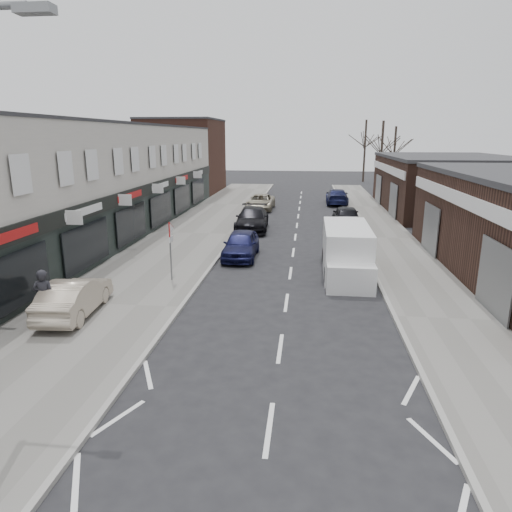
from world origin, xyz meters
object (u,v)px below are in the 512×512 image
(white_van, at_px, (346,252))
(parked_car_right_b, at_px, (346,216))
(parked_car_left_b, at_px, (252,219))
(parked_car_right_c, at_px, (337,197))
(warning_sign, at_px, (171,234))
(parked_car_left_c, at_px, (260,202))
(sedan_on_pavement, at_px, (74,297))
(parked_car_right_a, at_px, (346,226))
(pedestrian, at_px, (44,297))
(parked_car_left_a, at_px, (241,244))

(white_van, height_order, parked_car_right_b, white_van)
(parked_car_left_b, relative_size, parked_car_right_b, 1.18)
(parked_car_right_c, bearing_deg, warning_sign, 72.23)
(parked_car_left_b, bearing_deg, parked_car_left_c, 89.43)
(parked_car_left_b, bearing_deg, sedan_on_pavement, -107.82)
(parked_car_left_c, height_order, parked_car_right_a, parked_car_left_c)
(white_van, bearing_deg, sedan_on_pavement, -146.76)
(pedestrian, bearing_deg, warning_sign, -127.22)
(parked_car_left_c, xyz_separation_m, parked_car_right_a, (6.62, -10.39, -0.02))
(white_van, height_order, pedestrian, white_van)
(white_van, relative_size, parked_car_right_b, 1.30)
(parked_car_left_c, bearing_deg, sedan_on_pavement, -97.85)
(parked_car_left_c, xyz_separation_m, parked_car_right_b, (6.90, -6.97, 0.09))
(pedestrian, xyz_separation_m, parked_car_left_a, (5.19, 9.91, -0.37))
(pedestrian, bearing_deg, parked_car_right_b, -130.25)
(warning_sign, distance_m, parked_car_left_a, 5.37)
(warning_sign, relative_size, parked_car_left_b, 0.51)
(parked_car_right_c, bearing_deg, parked_car_left_b, 64.79)
(white_van, bearing_deg, parked_car_left_c, 108.01)
(parked_car_right_b, bearing_deg, parked_car_right_a, 85.20)
(sedan_on_pavement, distance_m, pedestrian, 1.16)
(parked_car_left_c, bearing_deg, parked_car_right_b, -44.08)
(sedan_on_pavement, bearing_deg, warning_sign, -122.41)
(parked_car_left_c, bearing_deg, parked_car_left_a, -86.53)
(sedan_on_pavement, bearing_deg, parked_car_left_b, -109.73)
(white_van, bearing_deg, parked_car_left_b, 120.14)
(parked_car_right_b, bearing_deg, sedan_on_pavement, 59.11)
(white_van, distance_m, pedestrian, 12.90)
(parked_car_left_a, distance_m, parked_car_right_b, 11.35)
(parked_car_right_b, height_order, parked_car_right_c, parked_car_right_b)
(sedan_on_pavement, relative_size, parked_car_left_a, 0.95)
(parked_car_left_a, relative_size, parked_car_right_a, 1.07)
(parked_car_left_a, height_order, parked_car_right_b, parked_car_right_b)
(parked_car_left_b, bearing_deg, parked_car_right_a, -15.15)
(warning_sign, height_order, pedestrian, warning_sign)
(warning_sign, bearing_deg, parked_car_right_b, 58.34)
(white_van, relative_size, pedestrian, 3.00)
(white_van, bearing_deg, warning_sign, -164.26)
(white_van, bearing_deg, parked_car_right_a, 86.14)
(white_van, distance_m, parked_car_right_a, 8.53)
(parked_car_left_a, bearing_deg, parked_car_left_c, 91.81)
(parked_car_right_c, bearing_deg, parked_car_right_b, 91.21)
(warning_sign, distance_m, parked_car_left_c, 21.14)
(white_van, relative_size, parked_car_left_b, 1.10)
(pedestrian, relative_size, parked_car_right_a, 0.49)
(warning_sign, distance_m, sedan_on_pavement, 5.10)
(warning_sign, height_order, parked_car_right_c, warning_sign)
(parked_car_right_a, relative_size, parked_car_right_c, 0.79)
(pedestrian, distance_m, parked_car_left_c, 26.75)
(parked_car_left_b, xyz_separation_m, parked_car_right_a, (6.27, -1.38, -0.12))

